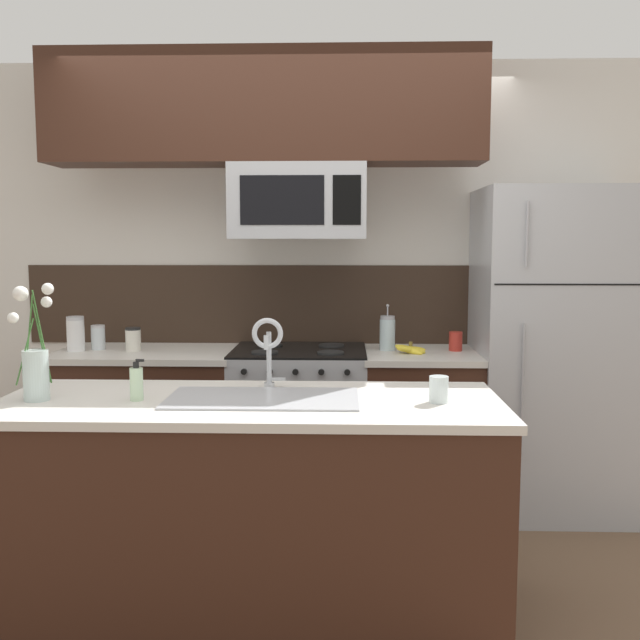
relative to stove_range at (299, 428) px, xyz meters
The scene contains 21 objects.
ground_plane 1.01m from the stove_range, 90.00° to the right, with size 10.00×10.00×0.00m, color brown.
rear_partition 0.97m from the stove_range, 51.72° to the left, with size 5.20×0.10×2.60m, color silver.
splash_band 0.76m from the stove_range, 90.00° to the left, with size 3.39×0.01×0.48m, color #332319.
back_counter_left 0.88m from the stove_range, behind, with size 1.03×0.65×0.91m.
back_counter_right 0.70m from the stove_range, ahead, with size 0.66×0.65×0.91m.
stove_range is the anchor object (origin of this frame).
microwave 1.29m from the stove_range, 89.84° to the right, with size 0.74×0.40×0.41m.
upper_cabinet_band 1.80m from the stove_range, 164.84° to the right, with size 2.39×0.34×0.60m, color #381E14.
refrigerator 1.51m from the stove_range, ahead, with size 0.86×0.74×1.83m.
storage_jar_tall 1.39m from the stove_range, behind, with size 0.10×0.10×0.20m.
storage_jar_medium 1.28m from the stove_range, behind, with size 0.08×0.08×0.14m.
storage_jar_short 1.08m from the stove_range, behind, with size 0.09×0.09×0.13m.
banana_bunch 0.79m from the stove_range, ahead, with size 0.19×0.12×0.08m.
french_press 0.75m from the stove_range, ahead, with size 0.09×0.09×0.27m.
coffee_tin 1.03m from the stove_range, ahead, with size 0.08×0.08×0.11m, color #B22D23.
island_counter 1.26m from the stove_range, 95.54° to the right, with size 2.01×0.76×0.91m.
kitchen_sink 1.31m from the stove_range, 93.05° to the right, with size 0.76×0.40×0.16m.
sink_faucet 1.23m from the stove_range, 93.59° to the right, with size 0.14×0.14×0.31m.
dish_soap_bottle 1.49m from the stove_range, 113.64° to the right, with size 0.06×0.05×0.16m.
spare_glass 1.51m from the stove_range, 64.08° to the right, with size 0.08×0.08×0.10m.
flower_vase 1.71m from the stove_range, 126.65° to the right, with size 0.16×0.12×0.46m.
Camera 1 is at (0.25, -3.12, 1.53)m, focal length 40.00 mm.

